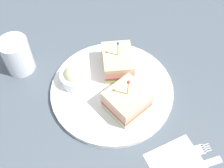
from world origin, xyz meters
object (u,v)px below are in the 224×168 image
Objects in this scene: drink_glass at (18,57)px; knife at (196,167)px; fork at (190,152)px; sandwich_half_back at (118,62)px; napkin at (177,164)px; coleslaw_bowl at (75,77)px; sandwich_half_front at (127,101)px; plate at (112,90)px.

knife is at bearing 55.31° from drink_glass.
drink_glass is 46.80cm from fork.
sandwich_half_back is at bearing -146.65° from fork.
knife reaches higher than napkin.
napkin is at bearing 53.16° from drink_glass.
coleslaw_bowl reaches higher than fork.
sandwich_half_back is 1.36× the size of coleslaw_bowl.
coleslaw_bowl is (-7.57, -12.07, -0.72)cm from sandwich_half_front.
drink_glass is 45.54cm from napkin.
knife is at bearing 31.07° from sandwich_half_back.
sandwich_half_front is 1.06× the size of napkin.
napkin is 0.91× the size of fork.
fork reaches higher than napkin.
sandwich_half_front is at bearing 8.04° from sandwich_half_back.
fork is 3.24cm from knife.
plate is 2.24× the size of knife.
sandwich_half_front is at bearing -144.02° from napkin.
plate is 3.13× the size of drink_glass.
sandwich_half_front reaches higher than sandwich_half_back.
napkin is (24.91, 11.46, -3.91)cm from sandwich_half_back.
plate is at bearing -14.43° from sandwich_half_back.
plate is 23.01cm from fork.
sandwich_half_front is at bearing -130.11° from fork.
sandwich_half_back is at bearing 109.73° from coleslaw_bowl.
fork is at bearing 45.21° from plate.
knife is at bearing 44.11° from sandwich_half_front.
coleslaw_bowl reaches higher than knife.
coleslaw_bowl is (3.76, -10.48, -0.61)cm from sandwich_half_back.
sandwich_half_front is 29.73cm from drink_glass.
drink_glass is (-2.28, -24.83, 0.18)cm from sandwich_half_back.
sandwich_half_front is 1.64× the size of coleslaw_bowl.
sandwich_half_front reaches higher than napkin.
sandwich_half_front is 1.20× the size of sandwich_half_back.
sandwich_half_back reaches higher than coleslaw_bowl.
sandwich_half_back is 11.15cm from coleslaw_bowl.
sandwich_half_back is at bearing -148.93° from knife.
sandwich_half_back reaches higher than fork.
plate reaches higher than fork.
sandwich_half_back is 1.02× the size of drink_glass.
plate is 2.70× the size of napkin.
plate is at bearing -145.12° from napkin.
fork is at bearing -168.08° from knife.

